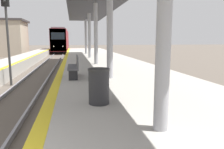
{
  "coord_description": "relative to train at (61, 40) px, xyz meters",
  "views": [
    {
      "loc": [
        2.28,
        -2.03,
        2.47
      ],
      "look_at": [
        5.87,
        17.92,
        -0.77
      ],
      "focal_mm": 35.0,
      "sensor_mm": 36.0,
      "label": 1
    }
  ],
  "objects": [
    {
      "name": "station_canopy",
      "position": [
        3.81,
        -33.1,
        2.47
      ],
      "size": [
        3.65,
        27.3,
        4.13
      ],
      "color": "#99999E",
      "rests_on": "platform_right"
    },
    {
      "name": "signal_mid",
      "position": [
        -1.08,
        -35.09,
        1.21
      ],
      "size": [
        0.36,
        0.31,
        5.07
      ],
      "color": "#2D2D2D",
      "rests_on": "ground"
    },
    {
      "name": "trash_bin",
      "position": [
        2.91,
        -42.22,
        -0.98
      ],
      "size": [
        0.55,
        0.55,
        0.9
      ],
      "color": "#262628",
      "rests_on": "platform_right"
    },
    {
      "name": "train",
      "position": [
        0.0,
        0.0,
        0.0
      ],
      "size": [
        2.64,
        22.12,
        4.51
      ],
      "color": "black",
      "rests_on": "ground"
    },
    {
      "name": "bench",
      "position": [
        2.34,
        -38.11,
        -0.94
      ],
      "size": [
        0.44,
        1.82,
        0.92
      ],
      "color": "#4C4C51",
      "rests_on": "platform_right"
    }
  ]
}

